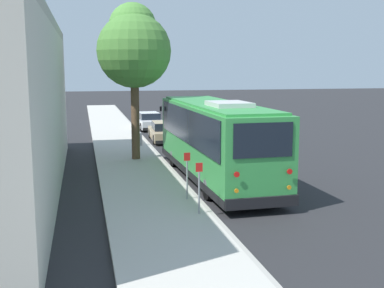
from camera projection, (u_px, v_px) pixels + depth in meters
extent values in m
plane|color=#28282B|center=(221.00, 174.00, 21.45)|extent=(160.00, 160.00, 0.00)
cube|color=beige|center=(137.00, 176.00, 20.61)|extent=(80.00, 3.23, 0.15)
cube|color=#AAA69D|center=(176.00, 175.00, 20.98)|extent=(80.00, 0.14, 0.15)
cube|color=green|center=(215.00, 139.00, 20.10)|extent=(10.57, 2.64, 2.88)
cube|color=black|center=(214.00, 170.00, 20.30)|extent=(10.63, 2.69, 0.28)
cube|color=black|center=(215.00, 124.00, 20.00)|extent=(9.71, 2.71, 1.38)
cube|color=black|center=(186.00, 113.00, 25.07)|extent=(0.07, 2.15, 1.44)
cube|color=black|center=(263.00, 140.00, 14.91)|extent=(0.07, 1.97, 1.10)
cube|color=black|center=(186.00, 100.00, 24.97)|extent=(0.07, 1.77, 0.22)
cube|color=green|center=(215.00, 104.00, 19.87)|extent=(9.92, 2.40, 0.10)
cube|color=silver|center=(229.00, 104.00, 18.05)|extent=(1.96, 1.42, 0.20)
cube|color=black|center=(186.00, 149.00, 25.40)|extent=(0.14, 2.48, 0.36)
cube|color=black|center=(262.00, 203.00, 15.20)|extent=(0.14, 2.48, 0.36)
cylinder|color=red|center=(237.00, 174.00, 14.78)|extent=(0.03, 0.18, 0.18)
cylinder|color=orange|center=(236.00, 191.00, 14.86)|extent=(0.03, 0.14, 0.14)
cylinder|color=red|center=(290.00, 172.00, 15.20)|extent=(0.03, 0.18, 0.18)
cylinder|color=orange|center=(289.00, 187.00, 15.28)|extent=(0.03, 0.14, 0.14)
cube|color=white|center=(170.00, 146.00, 25.23)|extent=(0.05, 0.32, 0.18)
cube|color=white|center=(200.00, 145.00, 25.62)|extent=(0.05, 0.32, 0.18)
cube|color=black|center=(161.00, 109.00, 24.37)|extent=(0.06, 0.10, 0.24)
cylinder|color=black|center=(174.00, 156.00, 23.02)|extent=(1.05, 0.32, 1.04)
cylinder|color=slate|center=(174.00, 156.00, 23.02)|extent=(0.48, 0.33, 0.47)
cylinder|color=black|center=(217.00, 154.00, 23.53)|extent=(1.05, 0.32, 1.04)
cylinder|color=slate|center=(217.00, 154.00, 23.53)|extent=(0.48, 0.33, 0.47)
cylinder|color=black|center=(209.00, 185.00, 17.20)|extent=(1.05, 0.32, 1.04)
cylinder|color=slate|center=(209.00, 185.00, 17.20)|extent=(0.48, 0.33, 0.47)
cylinder|color=black|center=(265.00, 182.00, 17.71)|extent=(1.05, 0.32, 1.04)
cylinder|color=slate|center=(265.00, 182.00, 17.71)|extent=(0.48, 0.33, 0.47)
cube|color=tan|center=(165.00, 134.00, 31.18)|extent=(4.47, 1.93, 0.60)
cube|color=black|center=(165.00, 126.00, 30.98)|extent=(2.15, 1.59, 0.48)
cube|color=tan|center=(165.00, 122.00, 30.94)|extent=(2.06, 1.55, 0.05)
cube|color=black|center=(161.00, 132.00, 33.37)|extent=(0.15, 1.69, 0.20)
cube|color=black|center=(169.00, 142.00, 29.05)|extent=(0.15, 1.69, 0.20)
cylinder|color=black|center=(150.00, 134.00, 32.41)|extent=(0.61, 0.23, 0.60)
cylinder|color=slate|center=(150.00, 134.00, 32.41)|extent=(0.28, 0.23, 0.27)
cylinder|color=black|center=(174.00, 133.00, 32.69)|extent=(0.61, 0.23, 0.60)
cylinder|color=slate|center=(174.00, 133.00, 32.69)|extent=(0.28, 0.23, 0.27)
cylinder|color=black|center=(155.00, 140.00, 29.71)|extent=(0.61, 0.23, 0.60)
cylinder|color=slate|center=(155.00, 140.00, 29.71)|extent=(0.28, 0.23, 0.27)
cylinder|color=black|center=(180.00, 139.00, 29.99)|extent=(0.61, 0.23, 0.60)
cylinder|color=slate|center=(180.00, 139.00, 29.99)|extent=(0.28, 0.23, 0.27)
cube|color=silver|center=(149.00, 123.00, 37.06)|extent=(4.19, 1.86, 0.64)
cube|color=black|center=(149.00, 116.00, 36.87)|extent=(2.01, 1.53, 0.48)
cube|color=silver|center=(149.00, 113.00, 36.83)|extent=(1.93, 1.50, 0.05)
cube|color=black|center=(144.00, 123.00, 39.08)|extent=(0.15, 1.63, 0.20)
cube|color=black|center=(154.00, 129.00, 35.12)|extent=(0.15, 1.63, 0.20)
cylinder|color=black|center=(136.00, 123.00, 38.12)|extent=(0.67, 0.23, 0.66)
cylinder|color=slate|center=(136.00, 123.00, 38.12)|extent=(0.31, 0.23, 0.30)
cylinder|color=black|center=(155.00, 123.00, 38.52)|extent=(0.67, 0.23, 0.66)
cylinder|color=slate|center=(155.00, 123.00, 38.52)|extent=(0.31, 0.23, 0.30)
cylinder|color=black|center=(142.00, 127.00, 35.65)|extent=(0.67, 0.23, 0.66)
cylinder|color=slate|center=(142.00, 127.00, 35.65)|extent=(0.31, 0.23, 0.30)
cylinder|color=black|center=(162.00, 127.00, 36.05)|extent=(0.67, 0.23, 0.66)
cylinder|color=slate|center=(162.00, 127.00, 36.05)|extent=(0.31, 0.23, 0.30)
cylinder|color=brown|center=(135.00, 118.00, 23.96)|extent=(0.41, 0.41, 4.09)
sphere|color=#4C8438|center=(134.00, 51.00, 23.44)|extent=(3.63, 3.63, 3.63)
sphere|color=#528F3C|center=(133.00, 27.00, 23.70)|extent=(2.36, 2.36, 2.36)
cylinder|color=gray|center=(199.00, 193.00, 15.00)|extent=(0.06, 0.06, 1.35)
cube|color=red|center=(199.00, 167.00, 14.88)|extent=(0.02, 0.22, 0.28)
cylinder|color=gray|center=(187.00, 180.00, 16.69)|extent=(0.06, 0.06, 1.36)
cube|color=red|center=(187.00, 157.00, 16.57)|extent=(0.02, 0.22, 0.28)
cylinder|color=#99999E|center=(140.00, 140.00, 28.38)|extent=(0.22, 0.22, 0.65)
sphere|color=#99999E|center=(140.00, 133.00, 28.32)|extent=(0.20, 0.20, 0.20)
cube|color=#A9A497|center=(49.00, 22.00, 17.82)|extent=(19.97, 0.30, 0.40)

